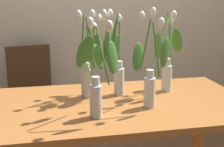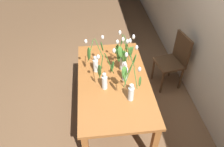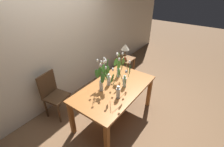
# 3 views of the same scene
# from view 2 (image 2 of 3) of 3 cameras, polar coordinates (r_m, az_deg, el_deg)

# --- Properties ---
(ground_plane) EXTENTS (18.00, 18.00, 0.00)m
(ground_plane) POSITION_cam_2_polar(r_m,az_deg,el_deg) (3.27, 0.31, -11.13)
(ground_plane) COLOR brown
(dining_table) EXTENTS (1.60, 0.90, 0.74)m
(dining_table) POSITION_cam_2_polar(r_m,az_deg,el_deg) (2.78, 0.35, -2.96)
(dining_table) COLOR #A3602D
(dining_table) RESTS_ON ground
(tulip_vase_0) EXTENTS (0.22, 0.26, 0.56)m
(tulip_vase_0) POSITION_cam_2_polar(r_m,az_deg,el_deg) (2.74, 3.03, 4.67)
(tulip_vase_0) COLOR silver
(tulip_vase_0) RESTS_ON dining_table
(tulip_vase_1) EXTENTS (0.21, 0.24, 0.54)m
(tulip_vase_1) POSITION_cam_2_polar(r_m,az_deg,el_deg) (2.73, -4.43, 3.67)
(tulip_vase_1) COLOR silver
(tulip_vase_1) RESTS_ON dining_table
(tulip_vase_2) EXTENTS (0.23, 0.24, 0.58)m
(tulip_vase_2) POSITION_cam_2_polar(r_m,az_deg,el_deg) (2.35, 4.97, -3.21)
(tulip_vase_2) COLOR silver
(tulip_vase_2) RESTS_ON dining_table
(tulip_vase_3) EXTENTS (0.21, 0.22, 0.56)m
(tulip_vase_3) POSITION_cam_2_polar(r_m,az_deg,el_deg) (2.48, -1.88, -0.92)
(tulip_vase_3) COLOR silver
(tulip_vase_3) RESTS_ON dining_table
(tulip_vase_4) EXTENTS (0.17, 0.24, 0.56)m
(tulip_vase_4) POSITION_cam_2_polar(r_m,az_deg,el_deg) (2.60, 3.70, 2.62)
(tulip_vase_4) COLOR silver
(tulip_vase_4) RESTS_ON dining_table
(dining_chair) EXTENTS (0.46, 0.46, 0.93)m
(dining_chair) POSITION_cam_2_polar(r_m,az_deg,el_deg) (3.55, 16.33, 3.83)
(dining_chair) COLOR #4C331E
(dining_chair) RESTS_ON ground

